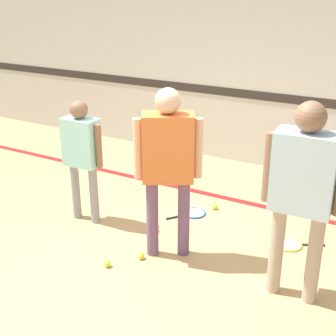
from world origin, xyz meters
TOP-DOWN VIEW (x-y plane):
  - ground_plane at (0.00, 0.00)m, footprint 16.00×16.00m
  - wall_back at (0.00, 2.92)m, footprint 16.00×0.07m
  - floor_stripe at (0.00, 1.62)m, footprint 14.40×0.10m
  - person_instructor at (0.15, 0.17)m, footprint 0.55×0.45m
  - person_student_left at (-1.00, 0.34)m, footprint 0.52×0.22m
  - person_student_right at (1.38, 0.11)m, footprint 0.64×0.28m
  - racket_spare_on_floor at (-0.02, 1.03)m, footprint 0.40×0.48m
  - racket_second_spare at (1.15, 0.91)m, footprint 0.53×0.39m
  - tennis_ball_near_instructor at (-0.03, -0.05)m, footprint 0.07×0.07m
  - tennis_ball_by_spare_racket at (0.15, 1.28)m, footprint 0.07×0.07m
  - tennis_ball_stray_left at (-0.23, -0.32)m, footprint 0.07×0.07m

SIDE VIEW (x-z plane):
  - ground_plane at x=0.00m, z-range 0.00..0.00m
  - floor_stripe at x=0.00m, z-range 0.00..0.01m
  - racket_second_spare at x=1.15m, z-range -0.01..0.03m
  - racket_spare_on_floor at x=-0.02m, z-range -0.01..0.03m
  - tennis_ball_near_instructor at x=-0.03m, z-range 0.00..0.07m
  - tennis_ball_by_spare_racket at x=0.15m, z-range 0.00..0.07m
  - tennis_ball_stray_left at x=-0.23m, z-range 0.00..0.07m
  - person_student_left at x=-1.00m, z-range 0.16..1.53m
  - person_instructor at x=0.15m, z-range 0.20..1.84m
  - person_student_right at x=1.38m, z-range 0.20..1.89m
  - wall_back at x=0.00m, z-range 0.00..3.20m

